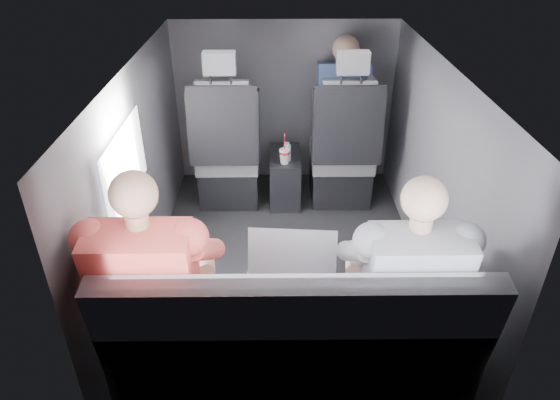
{
  "coord_description": "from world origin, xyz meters",
  "views": [
    {
      "loc": [
        -0.08,
        -2.7,
        2.11
      ],
      "look_at": [
        -0.05,
        -0.05,
        0.54
      ],
      "focal_mm": 32.0,
      "sensor_mm": 36.0,
      "label": 1
    }
  ],
  "objects_px": {
    "passenger_rear_left": "(157,285)",
    "passenger_front_right": "(342,102)",
    "passenger_rear_right": "(402,285)",
    "water_bottle": "(287,153)",
    "rear_bench": "(293,352)",
    "front_seat_right": "(342,157)",
    "soda_cup": "(284,156)",
    "laptop_black": "(401,258)",
    "laptop_silver": "(291,259)",
    "front_seat_left": "(228,157)",
    "laptop_white": "(160,263)",
    "center_console": "(285,177)"
  },
  "relations": [
    {
      "from": "rear_bench",
      "to": "water_bottle",
      "type": "height_order",
      "value": "rear_bench"
    },
    {
      "from": "soda_cup",
      "to": "laptop_white",
      "type": "bearing_deg",
      "value": -112.41
    },
    {
      "from": "passenger_rear_left",
      "to": "passenger_front_right",
      "type": "distance_m",
      "value": 2.33
    },
    {
      "from": "water_bottle",
      "to": "center_console",
      "type": "bearing_deg",
      "value": 97.03
    },
    {
      "from": "soda_cup",
      "to": "passenger_front_right",
      "type": "height_order",
      "value": "passenger_front_right"
    },
    {
      "from": "center_console",
      "to": "passenger_front_right",
      "type": "distance_m",
      "value": 0.75
    },
    {
      "from": "laptop_black",
      "to": "passenger_front_right",
      "type": "xyz_separation_m",
      "value": [
        -0.07,
        1.86,
        0.13
      ]
    },
    {
      "from": "front_seat_left",
      "to": "passenger_rear_right",
      "type": "height_order",
      "value": "front_seat_left"
    },
    {
      "from": "rear_bench",
      "to": "passenger_rear_left",
      "type": "distance_m",
      "value": 0.71
    },
    {
      "from": "front_seat_right",
      "to": "rear_bench",
      "type": "xyz_separation_m",
      "value": [
        -0.45,
        -1.9,
        -0.09
      ]
    },
    {
      "from": "water_bottle",
      "to": "passenger_front_right",
      "type": "bearing_deg",
      "value": 37.1
    },
    {
      "from": "water_bottle",
      "to": "passenger_rear_right",
      "type": "height_order",
      "value": "passenger_rear_right"
    },
    {
      "from": "front_seat_left",
      "to": "passenger_rear_left",
      "type": "relative_size",
      "value": 1.0
    },
    {
      "from": "laptop_silver",
      "to": "front_seat_left",
      "type": "bearing_deg",
      "value": 105.42
    },
    {
      "from": "front_seat_left",
      "to": "front_seat_right",
      "type": "distance_m",
      "value": 0.9
    },
    {
      "from": "front_seat_right",
      "to": "water_bottle",
      "type": "xyz_separation_m",
      "value": [
        -0.44,
        -0.08,
        0.07
      ]
    },
    {
      "from": "center_console",
      "to": "laptop_silver",
      "type": "height_order",
      "value": "laptop_silver"
    },
    {
      "from": "laptop_silver",
      "to": "laptop_black",
      "type": "distance_m",
      "value": 0.54
    },
    {
      "from": "laptop_black",
      "to": "rear_bench",
      "type": "bearing_deg",
      "value": -150.38
    },
    {
      "from": "rear_bench",
      "to": "laptop_black",
      "type": "height_order",
      "value": "rear_bench"
    },
    {
      "from": "soda_cup",
      "to": "passenger_front_right",
      "type": "relative_size",
      "value": 0.29
    },
    {
      "from": "laptop_white",
      "to": "passenger_rear_left",
      "type": "xyz_separation_m",
      "value": [
        0.02,
        -0.18,
        0.02
      ]
    },
    {
      "from": "water_bottle",
      "to": "passenger_front_right",
      "type": "relative_size",
      "value": 0.19
    },
    {
      "from": "rear_bench",
      "to": "passenger_rear_left",
      "type": "relative_size",
      "value": 1.26
    },
    {
      "from": "passenger_rear_left",
      "to": "passenger_front_right",
      "type": "xyz_separation_m",
      "value": [
        1.07,
        2.07,
        0.11
      ]
    },
    {
      "from": "soda_cup",
      "to": "front_seat_right",
      "type": "bearing_deg",
      "value": 13.22
    },
    {
      "from": "front_seat_right",
      "to": "water_bottle",
      "type": "height_order",
      "value": "front_seat_right"
    },
    {
      "from": "front_seat_right",
      "to": "water_bottle",
      "type": "relative_size",
      "value": 8.03
    },
    {
      "from": "passenger_rear_right",
      "to": "laptop_white",
      "type": "bearing_deg",
      "value": 171.07
    },
    {
      "from": "front_seat_left",
      "to": "passenger_rear_right",
      "type": "xyz_separation_m",
      "value": [
        0.94,
        -1.81,
        0.23
      ]
    },
    {
      "from": "center_console",
      "to": "water_bottle",
      "type": "height_order",
      "value": "water_bottle"
    },
    {
      "from": "soda_cup",
      "to": "passenger_front_right",
      "type": "distance_m",
      "value": 0.66
    },
    {
      "from": "passenger_rear_right",
      "to": "passenger_rear_left",
      "type": "bearing_deg",
      "value": -179.98
    },
    {
      "from": "front_seat_right",
      "to": "passenger_rear_right",
      "type": "xyz_separation_m",
      "value": [
        0.04,
        -1.81,
        0.23
      ]
    },
    {
      "from": "laptop_white",
      "to": "laptop_black",
      "type": "bearing_deg",
      "value": 1.51
    },
    {
      "from": "water_bottle",
      "to": "laptop_black",
      "type": "xyz_separation_m",
      "value": [
        0.52,
        -1.52,
        0.16
      ]
    },
    {
      "from": "laptop_silver",
      "to": "front_seat_right",
      "type": "bearing_deg",
      "value": 74.32
    },
    {
      "from": "laptop_black",
      "to": "passenger_rear_right",
      "type": "relative_size",
      "value": 0.24
    },
    {
      "from": "center_console",
      "to": "rear_bench",
      "type": "relative_size",
      "value": 0.3
    },
    {
      "from": "front_seat_right",
      "to": "passenger_rear_left",
      "type": "xyz_separation_m",
      "value": [
        -1.06,
        -1.81,
        0.24
      ]
    },
    {
      "from": "passenger_rear_right",
      "to": "front_seat_right",
      "type": "bearing_deg",
      "value": 91.25
    },
    {
      "from": "passenger_front_right",
      "to": "soda_cup",
      "type": "bearing_deg",
      "value": -141.89
    },
    {
      "from": "laptop_black",
      "to": "passenger_rear_left",
      "type": "relative_size",
      "value": 0.24
    },
    {
      "from": "center_console",
      "to": "passenger_rear_right",
      "type": "distance_m",
      "value": 1.96
    },
    {
      "from": "laptop_silver",
      "to": "laptop_black",
      "type": "xyz_separation_m",
      "value": [
        0.54,
        0.02,
        -0.01
      ]
    },
    {
      "from": "water_bottle",
      "to": "laptop_black",
      "type": "height_order",
      "value": "laptop_black"
    },
    {
      "from": "center_console",
      "to": "laptop_black",
      "type": "bearing_deg",
      "value": -72.02
    },
    {
      "from": "water_bottle",
      "to": "passenger_front_right",
      "type": "height_order",
      "value": "passenger_front_right"
    },
    {
      "from": "rear_bench",
      "to": "front_seat_right",
      "type": "bearing_deg",
      "value": 76.69
    },
    {
      "from": "front_seat_right",
      "to": "laptop_white",
      "type": "relative_size",
      "value": 3.91
    }
  ]
}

